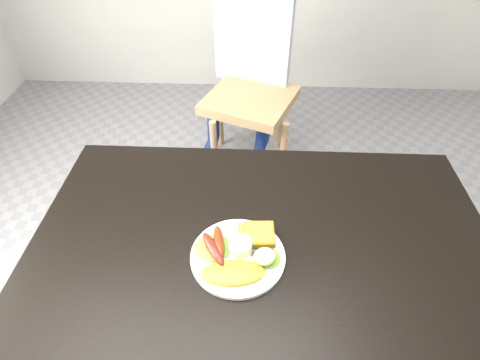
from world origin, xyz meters
The scene contains 14 objects.
dining_table centered at (0.00, 0.00, 0.73)m, with size 1.20×0.80×0.04m, color black.
dining_chair centered at (-0.06, 1.23, 0.45)m, with size 0.44×0.44×0.05m, color tan.
person centered at (-0.22, 0.49, 0.82)m, with size 0.59×0.39×1.64m, color navy.
plate centered at (-0.06, -0.04, 0.76)m, with size 0.23×0.23×0.01m, color white.
lettuce_left centered at (-0.12, -0.02, 0.77)m, with size 0.10×0.09×0.01m, color #4C991E.
lettuce_right centered at (0.01, -0.05, 0.77)m, with size 0.07×0.06×0.01m, color #429619.
omelette centered at (-0.07, -0.10, 0.77)m, with size 0.15×0.07×0.02m, color yellow.
sausage_a centered at (-0.12, -0.04, 0.78)m, with size 0.03×0.11×0.03m, color #5E1715.
sausage_b centered at (-0.11, -0.02, 0.78)m, with size 0.03×0.11×0.03m, color brown.
ramekin centered at (-0.06, -0.03, 0.78)m, with size 0.06×0.06×0.03m, color white.
toast_a centered at (-0.03, 0.02, 0.77)m, with size 0.07×0.07×0.01m, color olive.
toast_b centered at (-0.01, 0.01, 0.78)m, with size 0.08×0.08×0.01m, color brown.
potato_salad centered at (0.00, -0.06, 0.79)m, with size 0.05×0.05×0.03m, color #F3F2B2.
fork centered at (-0.10, -0.04, 0.76)m, with size 0.16×0.01×0.00m, color #ADAFB7.
Camera 1 is at (-0.03, -0.59, 1.52)m, focal length 28.00 mm.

